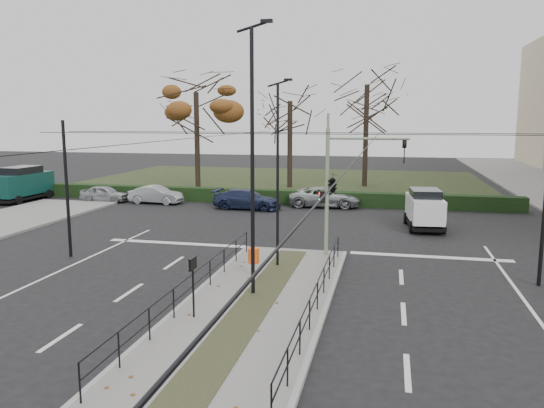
{
  "coord_description": "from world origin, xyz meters",
  "views": [
    {
      "loc": [
        4.11,
        -18.4,
        6.03
      ],
      "look_at": [
        -1.32,
        6.02,
        2.02
      ],
      "focal_mm": 35.0,
      "sensor_mm": 36.0,
      "label": 1
    }
  ],
  "objects_px": {
    "traffic_light": "(335,182)",
    "rust_tree": "(196,92)",
    "parked_car_first": "(105,194)",
    "parked_car_third": "(247,199)",
    "streetlamp_median_far": "(278,173)",
    "parked_car_second": "(156,195)",
    "white_van": "(425,208)",
    "litter_bin": "(254,256)",
    "green_van": "(22,183)",
    "parked_car_fourth": "(325,197)",
    "bare_tree_near": "(290,108)",
    "streetlamp_median_near": "(253,160)",
    "info_panel": "(193,270)",
    "bare_tree_center": "(367,92)"
  },
  "relations": [
    {
      "from": "litter_bin",
      "to": "green_van",
      "type": "height_order",
      "value": "green_van"
    },
    {
      "from": "traffic_light",
      "to": "white_van",
      "type": "height_order",
      "value": "traffic_light"
    },
    {
      "from": "parked_car_first",
      "to": "parked_car_third",
      "type": "xyz_separation_m",
      "value": [
        11.09,
        -0.77,
        0.06
      ]
    },
    {
      "from": "streetlamp_median_near",
      "to": "parked_car_fourth",
      "type": "xyz_separation_m",
      "value": [
        0.11,
        19.47,
        -4.03
      ]
    },
    {
      "from": "parked_car_third",
      "to": "bare_tree_center",
      "type": "xyz_separation_m",
      "value": [
        7.22,
        13.64,
        7.71
      ]
    },
    {
      "from": "litter_bin",
      "to": "info_panel",
      "type": "relative_size",
      "value": 0.58
    },
    {
      "from": "parked_car_second",
      "to": "rust_tree",
      "type": "xyz_separation_m",
      "value": [
        0.23,
        8.01,
        7.64
      ]
    },
    {
      "from": "white_van",
      "to": "streetlamp_median_far",
      "type": "bearing_deg",
      "value": -123.21
    },
    {
      "from": "streetlamp_median_far",
      "to": "rust_tree",
      "type": "relative_size",
      "value": 0.69
    },
    {
      "from": "white_van",
      "to": "bare_tree_center",
      "type": "distance_m",
      "value": 19.65
    },
    {
      "from": "streetlamp_median_far",
      "to": "white_van",
      "type": "relative_size",
      "value": 1.79
    },
    {
      "from": "parked_car_second",
      "to": "green_van",
      "type": "distance_m",
      "value": 10.32
    },
    {
      "from": "traffic_light",
      "to": "parked_car_first",
      "type": "distance_m",
      "value": 22.15
    },
    {
      "from": "green_van",
      "to": "bare_tree_near",
      "type": "height_order",
      "value": "bare_tree_near"
    },
    {
      "from": "info_panel",
      "to": "bare_tree_near",
      "type": "relative_size",
      "value": 0.19
    },
    {
      "from": "traffic_light",
      "to": "litter_bin",
      "type": "relative_size",
      "value": 5.11
    },
    {
      "from": "streetlamp_median_far",
      "to": "rust_tree",
      "type": "height_order",
      "value": "rust_tree"
    },
    {
      "from": "streetlamp_median_near",
      "to": "parked_car_second",
      "type": "distance_m",
      "value": 22.28
    },
    {
      "from": "bare_tree_center",
      "to": "parked_car_second",
      "type": "bearing_deg",
      "value": -138.24
    },
    {
      "from": "info_panel",
      "to": "streetlamp_median_far",
      "type": "relative_size",
      "value": 0.25
    },
    {
      "from": "info_panel",
      "to": "rust_tree",
      "type": "height_order",
      "value": "rust_tree"
    },
    {
      "from": "litter_bin",
      "to": "parked_car_fourth",
      "type": "xyz_separation_m",
      "value": [
        0.62,
        17.48,
        -0.23
      ]
    },
    {
      "from": "parked_car_fourth",
      "to": "white_van",
      "type": "distance_m",
      "value": 8.84
    },
    {
      "from": "rust_tree",
      "to": "streetlamp_median_far",
      "type": "bearing_deg",
      "value": -62.35
    },
    {
      "from": "info_panel",
      "to": "bare_tree_center",
      "type": "xyz_separation_m",
      "value": [
        3.47,
        33.58,
        6.79
      ]
    },
    {
      "from": "streetlamp_median_near",
      "to": "white_van",
      "type": "xyz_separation_m",
      "value": [
        6.38,
        13.26,
        -3.55
      ]
    },
    {
      "from": "parked_car_second",
      "to": "white_van",
      "type": "bearing_deg",
      "value": -102.52
    },
    {
      "from": "white_van",
      "to": "bare_tree_near",
      "type": "bearing_deg",
      "value": 123.99
    },
    {
      "from": "traffic_light",
      "to": "rust_tree",
      "type": "relative_size",
      "value": 0.51
    },
    {
      "from": "white_van",
      "to": "litter_bin",
      "type": "bearing_deg",
      "value": -121.45
    },
    {
      "from": "parked_car_third",
      "to": "parked_car_fourth",
      "type": "distance_m",
      "value": 5.47
    },
    {
      "from": "parked_car_first",
      "to": "parked_car_third",
      "type": "distance_m",
      "value": 11.12
    },
    {
      "from": "parked_car_fourth",
      "to": "green_van",
      "type": "xyz_separation_m",
      "value": [
        -22.39,
        -2.18,
        0.65
      ]
    },
    {
      "from": "green_van",
      "to": "parked_car_first",
      "type": "bearing_deg",
      "value": 8.21
    },
    {
      "from": "litter_bin",
      "to": "rust_tree",
      "type": "height_order",
      "value": "rust_tree"
    },
    {
      "from": "info_panel",
      "to": "white_van",
      "type": "distance_m",
      "value": 17.52
    },
    {
      "from": "parked_car_fourth",
      "to": "bare_tree_near",
      "type": "height_order",
      "value": "bare_tree_near"
    },
    {
      "from": "traffic_light",
      "to": "streetlamp_median_near",
      "type": "height_order",
      "value": "streetlamp_median_near"
    },
    {
      "from": "info_panel",
      "to": "bare_tree_center",
      "type": "height_order",
      "value": "bare_tree_center"
    },
    {
      "from": "traffic_light",
      "to": "litter_bin",
      "type": "distance_m",
      "value": 5.25
    },
    {
      "from": "parked_car_third",
      "to": "white_van",
      "type": "xyz_separation_m",
      "value": [
        11.34,
        -4.16,
        0.49
      ]
    },
    {
      "from": "litter_bin",
      "to": "rust_tree",
      "type": "relative_size",
      "value": 0.1
    },
    {
      "from": "parked_car_third",
      "to": "green_van",
      "type": "relative_size",
      "value": 0.89
    },
    {
      "from": "parked_car_first",
      "to": "parked_car_third",
      "type": "height_order",
      "value": "parked_car_third"
    },
    {
      "from": "litter_bin",
      "to": "parked_car_third",
      "type": "distance_m",
      "value": 16.06
    },
    {
      "from": "traffic_light",
      "to": "bare_tree_center",
      "type": "relative_size",
      "value": 0.46
    },
    {
      "from": "parked_car_second",
      "to": "parked_car_third",
      "type": "relative_size",
      "value": 0.84
    },
    {
      "from": "traffic_light",
      "to": "white_van",
      "type": "bearing_deg",
      "value": 60.15
    },
    {
      "from": "info_panel",
      "to": "rust_tree",
      "type": "xyz_separation_m",
      "value": [
        -10.58,
        28.84,
        6.69
      ]
    },
    {
      "from": "traffic_light",
      "to": "bare_tree_near",
      "type": "xyz_separation_m",
      "value": [
        -6.3,
        23.12,
        3.69
      ]
    }
  ]
}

